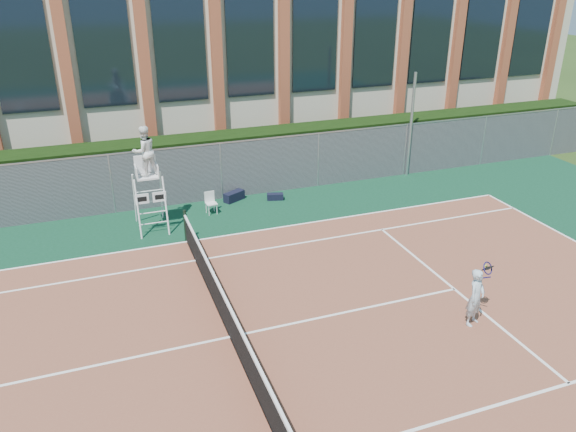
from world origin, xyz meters
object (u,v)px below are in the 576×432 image
object	(u,v)px
umpire_chair	(145,154)
plastic_chair	(210,201)
steel_pole	(411,125)
tennis_player	(476,297)

from	to	relation	value
umpire_chair	plastic_chair	xyz separation A→B (m)	(2.18, 0.54, -2.16)
steel_pole	plastic_chair	size ratio (longest dim) A/B	5.46
umpire_chair	steel_pole	bearing A→B (deg)	8.52
umpire_chair	plastic_chair	world-z (taller)	umpire_chair
umpire_chair	plastic_chair	distance (m)	3.12
umpire_chair	tennis_player	size ratio (longest dim) A/B	2.34
steel_pole	plastic_chair	xyz separation A→B (m)	(-8.84, -1.11, -1.71)
steel_pole	plastic_chair	distance (m)	9.08
steel_pole	umpire_chair	bearing A→B (deg)	-171.48
plastic_chair	tennis_player	size ratio (longest dim) A/B	0.52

